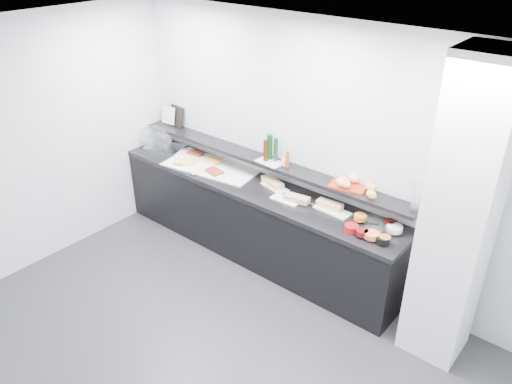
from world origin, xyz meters
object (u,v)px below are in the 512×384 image
Objects in this scene: sandwich_plate_mid at (285,200)px; condiment_tray at (270,162)px; framed_print at (177,116)px; carafe at (417,198)px; bread_tray at (349,186)px; cloche_base at (165,148)px.

condiment_tray reaches higher than sandwich_plate_mid.
carafe reaches higher than framed_print.
framed_print is 2.53m from bread_tray.
carafe reaches higher than condiment_tray.
framed_print is at bearing 177.96° from carafe.
sandwich_plate_mid is at bearing -2.01° from framed_print.
framed_print reaches higher than condiment_tray.
bread_tray is at bearing 8.35° from condiment_tray.
condiment_tray is 0.84× the size of bread_tray.
bread_tray is at bearing 5.87° from framed_print.
condiment_tray is at bearing -14.15° from cloche_base.
carafe is at bearing 7.01° from sandwich_plate_mid.
carafe is (3.24, -0.12, 0.02)m from framed_print.
sandwich_plate_mid is (1.96, -0.09, -0.01)m from cloche_base.
bread_tray is (0.94, 0.06, 0.00)m from condiment_tray.
cloche_base is 1.96m from sandwich_plate_mid.
carafe is (3.24, 0.11, 0.38)m from cloche_base.
carafe is at bearing -16.89° from bread_tray.
condiment_tray is (1.59, 0.11, 0.24)m from cloche_base.
bread_tray reaches higher than cloche_base.
sandwich_plate_mid is 1.36m from carafe.
framed_print is (-1.96, 0.32, 0.37)m from sandwich_plate_mid.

